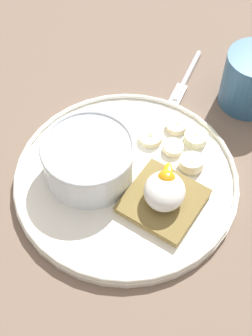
% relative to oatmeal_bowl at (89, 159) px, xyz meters
% --- Properties ---
extents(ground_plane, '(1.20, 1.20, 0.02)m').
position_rel_oatmeal_bowl_xyz_m(ground_plane, '(-0.00, -0.05, -0.05)').
color(ground_plane, '#776252').
rests_on(ground_plane, ground).
extents(plate, '(0.28, 0.28, 0.02)m').
position_rel_oatmeal_bowl_xyz_m(plate, '(-0.00, -0.05, -0.03)').
color(plate, white).
rests_on(plate, ground_plane).
extents(oatmeal_bowl, '(0.12, 0.12, 0.05)m').
position_rel_oatmeal_bowl_xyz_m(oatmeal_bowl, '(0.00, 0.00, 0.00)').
color(oatmeal_bowl, white).
rests_on(oatmeal_bowl, plate).
extents(toast_slice, '(0.11, 0.11, 0.01)m').
position_rel_oatmeal_bowl_xyz_m(toast_slice, '(-0.03, -0.10, -0.02)').
color(toast_slice, olive).
rests_on(toast_slice, plate).
extents(poached_egg, '(0.08, 0.05, 0.04)m').
position_rel_oatmeal_bowl_xyz_m(poached_egg, '(-0.03, -0.10, 0.00)').
color(poached_egg, white).
rests_on(poached_egg, toast_slice).
extents(banana_slice_front, '(0.04, 0.04, 0.02)m').
position_rel_oatmeal_bowl_xyz_m(banana_slice_front, '(0.03, -0.12, -0.02)').
color(banana_slice_front, '#F6E9C2').
rests_on(banana_slice_front, plate).
extents(banana_slice_left, '(0.04, 0.04, 0.01)m').
position_rel_oatmeal_bowl_xyz_m(banana_slice_left, '(0.07, -0.13, -0.02)').
color(banana_slice_left, '#EDEDBF').
rests_on(banana_slice_left, plate).
extents(banana_slice_back, '(0.03, 0.03, 0.01)m').
position_rel_oatmeal_bowl_xyz_m(banana_slice_back, '(0.05, -0.10, -0.02)').
color(banana_slice_back, '#F4EAC3').
rests_on(banana_slice_back, plate).
extents(banana_slice_right, '(0.04, 0.04, 0.01)m').
position_rel_oatmeal_bowl_xyz_m(banana_slice_right, '(0.06, -0.07, -0.02)').
color(banana_slice_right, beige).
rests_on(banana_slice_right, plate).
extents(banana_slice_inner, '(0.04, 0.04, 0.01)m').
position_rel_oatmeal_bowl_xyz_m(banana_slice_inner, '(0.09, -0.10, -0.02)').
color(banana_slice_inner, '#F6E7C3').
rests_on(banana_slice_inner, plate).
extents(coffee_mug, '(0.08, 0.08, 0.08)m').
position_rel_oatmeal_bowl_xyz_m(coffee_mug, '(0.17, -0.19, 0.00)').
color(coffee_mug, '#305F86').
rests_on(coffee_mug, ground_plane).
extents(knife, '(0.15, 0.04, 0.01)m').
position_rel_oatmeal_bowl_xyz_m(knife, '(0.18, -0.10, -0.03)').
color(knife, silver).
rests_on(knife, ground_plane).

